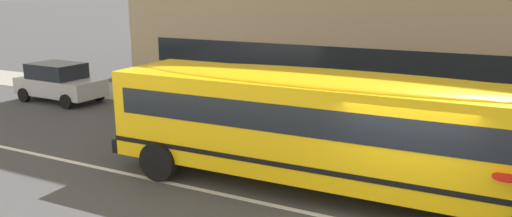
# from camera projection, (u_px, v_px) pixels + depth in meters

# --- Properties ---
(sidewalk_far) EXTENTS (120.00, 3.00, 0.01)m
(sidewalk_far) POSITION_uv_depth(u_px,v_px,m) (441.00, 130.00, 16.34)
(sidewalk_far) COLOR gray
(sidewalk_far) RESTS_ON ground_plane
(school_bus) EXTENTS (12.82, 3.04, 2.86)m
(school_bus) POSITION_uv_depth(u_px,v_px,m) (346.00, 124.00, 10.90)
(school_bus) COLOR yellow
(school_bus) RESTS_ON ground_plane
(parked_car_silver_under_tree) EXTENTS (3.95, 1.98, 1.64)m
(parked_car_silver_under_tree) POSITION_uv_depth(u_px,v_px,m) (59.00, 82.00, 20.39)
(parked_car_silver_under_tree) COLOR #B7BABF
(parked_car_silver_under_tree) RESTS_ON ground_plane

